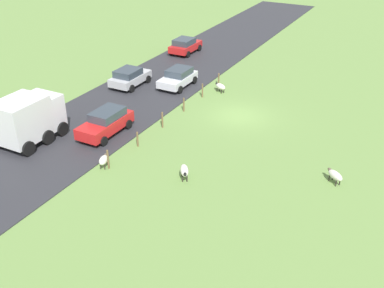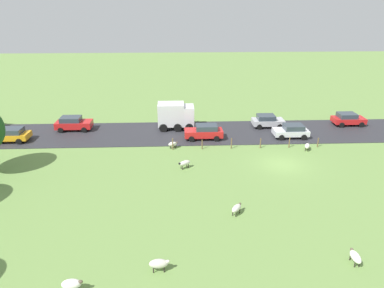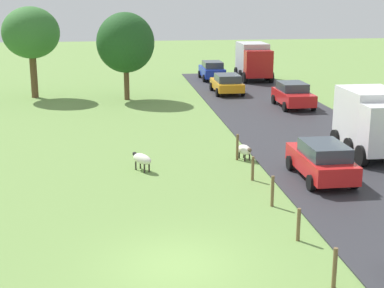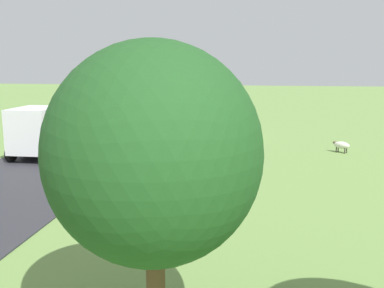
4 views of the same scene
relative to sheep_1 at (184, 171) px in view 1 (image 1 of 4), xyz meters
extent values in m
plane|color=#6B8E47|center=(0.49, -9.38, -0.54)|extent=(160.00, 160.00, 0.00)
cube|color=#2D2D33|center=(9.40, -9.38, -0.51)|extent=(8.00, 80.00, 0.06)
ellipsoid|color=silver|center=(0.01, -0.02, 0.01)|extent=(1.03, 1.25, 0.46)
ellipsoid|color=black|center=(-0.30, 0.46, 0.11)|extent=(0.29, 0.32, 0.20)
cylinder|color=#2D2823|center=(-0.27, 0.19, -0.35)|extent=(0.07, 0.07, 0.38)
cylinder|color=#2D2823|center=(-0.06, 0.33, -0.35)|extent=(0.07, 0.07, 0.38)
cylinder|color=#2D2823|center=(0.08, -0.36, -0.35)|extent=(0.07, 0.07, 0.38)
cylinder|color=#2D2823|center=(0.29, -0.22, -0.35)|extent=(0.07, 0.07, 0.38)
ellipsoid|color=silver|center=(-7.73, -3.60, -0.03)|extent=(1.13, 1.02, 0.46)
ellipsoid|color=brown|center=(-7.32, -3.91, 0.08)|extent=(0.32, 0.30, 0.20)
cylinder|color=#2D2823|center=(-7.42, -3.68, -0.37)|extent=(0.07, 0.07, 0.34)
cylinder|color=#2D2823|center=(-7.57, -3.88, -0.37)|extent=(0.07, 0.07, 0.34)
cylinder|color=#2D2823|center=(-7.88, -3.31, -0.37)|extent=(0.07, 0.07, 0.34)
cylinder|color=#2D2823|center=(-8.04, -3.52, -0.37)|extent=(0.07, 0.07, 0.34)
ellipsoid|color=silver|center=(3.70, -12.92, -0.04)|extent=(1.13, 0.86, 0.48)
ellipsoid|color=black|center=(4.14, -13.12, 0.06)|extent=(0.31, 0.27, 0.20)
cylinder|color=#2D2823|center=(4.01, -12.91, -0.38)|extent=(0.07, 0.07, 0.32)
cylinder|color=#2D2823|center=(3.90, -13.15, -0.38)|extent=(0.07, 0.07, 0.32)
cylinder|color=#2D2823|center=(3.50, -12.68, -0.38)|extent=(0.07, 0.07, 0.32)
cylinder|color=#2D2823|center=(3.39, -12.92, -0.38)|extent=(0.07, 0.07, 0.32)
ellipsoid|color=silver|center=(4.90, 1.14, -0.07)|extent=(0.74, 1.02, 0.46)
ellipsoid|color=brown|center=(5.04, 0.72, 0.04)|extent=(0.26, 0.30, 0.20)
cylinder|color=#2D2823|center=(5.10, 0.94, -0.39)|extent=(0.07, 0.07, 0.30)
cylinder|color=#2D2823|center=(4.86, 0.86, -0.39)|extent=(0.07, 0.07, 0.30)
cylinder|color=#2D2823|center=(4.93, 1.42, -0.39)|extent=(0.07, 0.07, 0.30)
cylinder|color=#2D2823|center=(4.69, 1.33, -0.39)|extent=(0.07, 0.07, 0.30)
cylinder|color=brown|center=(4.54, -14.37, -0.02)|extent=(0.12, 0.12, 1.04)
cylinder|color=brown|center=(4.54, -11.27, 0.04)|extent=(0.12, 0.12, 1.16)
cylinder|color=brown|center=(4.54, -8.17, 0.00)|extent=(0.12, 0.12, 1.09)
cylinder|color=brown|center=(4.54, -5.07, 0.05)|extent=(0.12, 0.12, 1.18)
cylinder|color=brown|center=(4.54, -1.97, -0.03)|extent=(0.12, 0.12, 1.04)
cylinder|color=brown|center=(4.54, 1.13, 0.08)|extent=(0.12, 0.12, 1.25)
cube|color=white|center=(11.06, -0.81, 1.15)|extent=(2.41, 1.20, 2.30)
cube|color=silver|center=(11.06, 1.35, 1.32)|extent=(2.41, 3.11, 2.66)
cylinder|color=black|center=(12.26, -0.81, 0.00)|extent=(0.30, 0.96, 0.96)
cylinder|color=black|center=(9.86, -0.81, 0.00)|extent=(0.30, 0.96, 0.96)
cylinder|color=black|center=(12.26, 0.57, 0.00)|extent=(0.30, 0.96, 0.96)
cylinder|color=black|center=(9.86, 0.57, 0.00)|extent=(0.30, 0.96, 0.96)
cylinder|color=black|center=(12.26, 2.29, 0.00)|extent=(0.30, 0.96, 0.96)
cylinder|color=black|center=(9.86, 2.29, 0.00)|extent=(0.30, 0.96, 0.96)
cube|color=red|center=(7.39, -2.32, 0.21)|extent=(1.78, 4.28, 0.75)
cube|color=#333D47|center=(7.39, -2.65, 0.86)|extent=(1.57, 2.36, 0.56)
cylinder|color=black|center=(6.49, -0.93, -0.16)|extent=(0.22, 0.64, 0.64)
cylinder|color=black|center=(8.28, -0.93, -0.16)|extent=(0.22, 0.64, 0.64)
cylinder|color=black|center=(6.49, -3.72, -0.16)|extent=(0.22, 0.64, 0.64)
cylinder|color=black|center=(8.28, -3.72, -0.16)|extent=(0.22, 0.64, 0.64)
cube|color=#B7B7BC|center=(11.08, -10.59, 0.15)|extent=(1.91, 3.83, 0.64)
cube|color=#333D47|center=(11.08, -10.30, 0.75)|extent=(1.68, 2.11, 0.56)
cylinder|color=black|center=(12.03, -11.83, -0.16)|extent=(0.22, 0.64, 0.64)
cylinder|color=black|center=(10.12, -11.83, -0.16)|extent=(0.22, 0.64, 0.64)
cylinder|color=black|center=(12.03, -9.34, -0.16)|extent=(0.22, 0.64, 0.64)
cylinder|color=black|center=(10.12, -9.34, -0.16)|extent=(0.22, 0.64, 0.64)
cube|color=red|center=(11.36, -20.88, 0.16)|extent=(1.93, 3.86, 0.64)
cube|color=#333D47|center=(11.36, -20.59, 0.76)|extent=(1.70, 2.12, 0.56)
cylinder|color=black|center=(12.32, -22.13, -0.16)|extent=(0.22, 0.64, 0.64)
cylinder|color=black|center=(10.39, -22.13, -0.16)|extent=(0.22, 0.64, 0.64)
cylinder|color=black|center=(12.32, -19.62, -0.16)|extent=(0.22, 0.64, 0.64)
cylinder|color=black|center=(10.39, -19.62, -0.16)|extent=(0.22, 0.64, 0.64)
cube|color=silver|center=(7.42, -12.28, 0.14)|extent=(1.87, 3.90, 0.61)
cube|color=#333D47|center=(7.42, -12.57, 0.73)|extent=(1.65, 2.14, 0.56)
cylinder|color=black|center=(6.48, -11.01, -0.16)|extent=(0.22, 0.64, 0.64)
cylinder|color=black|center=(8.35, -11.01, -0.16)|extent=(0.22, 0.64, 0.64)
cylinder|color=black|center=(6.48, -13.54, -0.16)|extent=(0.22, 0.64, 0.64)
cylinder|color=black|center=(8.35, -13.54, -0.16)|extent=(0.22, 0.64, 0.64)
camera|label=1|loc=(-10.75, 19.31, 13.84)|focal=42.64mm
camera|label=2|loc=(-29.09, 0.59, 13.86)|focal=32.43mm
camera|label=3|loc=(-1.12, -24.74, 7.17)|focal=54.38mm
camera|label=4|loc=(-2.11, 25.77, 5.32)|focal=40.83mm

